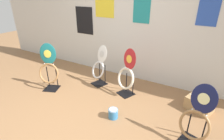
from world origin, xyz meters
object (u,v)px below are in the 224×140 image
at_px(toilet_seat_display_teal_sax, 49,68).
at_px(toilet_seat_display_crimson_swirl, 127,75).
at_px(toilet_seat_display_navy_moon, 197,119).
at_px(storage_box, 200,104).
at_px(toilet_seat_display_white_plain, 99,67).
at_px(paint_can, 113,113).

distance_m(toilet_seat_display_teal_sax, toilet_seat_display_crimson_swirl, 1.55).
xyz_separation_m(toilet_seat_display_teal_sax, toilet_seat_display_crimson_swirl, (1.43, 0.59, -0.05)).
bearing_deg(toilet_seat_display_navy_moon, storage_box, 89.30).
distance_m(toilet_seat_display_navy_moon, toilet_seat_display_crimson_swirl, 1.45).
xyz_separation_m(toilet_seat_display_navy_moon, toilet_seat_display_white_plain, (-1.97, 0.73, 0.02)).
height_order(toilet_seat_display_crimson_swirl, paint_can, toilet_seat_display_crimson_swirl).
bearing_deg(storage_box, toilet_seat_display_crimson_swirl, -172.94).
height_order(toilet_seat_display_white_plain, paint_can, toilet_seat_display_white_plain).
bearing_deg(toilet_seat_display_navy_moon, toilet_seat_display_teal_sax, 178.80).
distance_m(toilet_seat_display_teal_sax, storage_box, 2.86).
bearing_deg(paint_can, toilet_seat_display_teal_sax, 174.13).
xyz_separation_m(toilet_seat_display_navy_moon, storage_box, (0.01, 0.81, -0.27)).
bearing_deg(toilet_seat_display_teal_sax, toilet_seat_display_crimson_swirl, 22.26).
bearing_deg(paint_can, toilet_seat_display_navy_moon, 5.10).
bearing_deg(storage_box, paint_can, -142.24).
relative_size(paint_can, storage_box, 0.33).
bearing_deg(storage_box, toilet_seat_display_navy_moon, -90.70).
xyz_separation_m(toilet_seat_display_navy_moon, paint_can, (-1.16, -0.10, -0.30)).
xyz_separation_m(toilet_seat_display_white_plain, storage_box, (1.98, 0.07, -0.30)).
bearing_deg(toilet_seat_display_white_plain, toilet_seat_display_navy_moon, -20.35).
height_order(toilet_seat_display_teal_sax, toilet_seat_display_navy_moon, toilet_seat_display_teal_sax).
height_order(toilet_seat_display_crimson_swirl, storage_box, toilet_seat_display_crimson_swirl).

